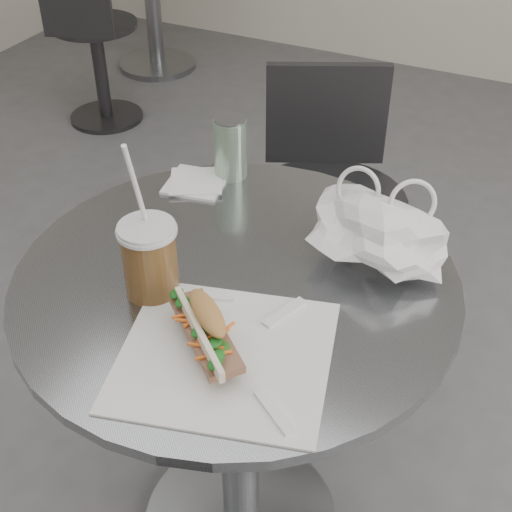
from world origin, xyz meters
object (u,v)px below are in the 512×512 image
at_px(bg_chair, 95,56).
at_px(drink_can, 230,148).
at_px(chair_far, 324,235).
at_px(banh_mi, 207,329).
at_px(iced_coffee, 150,258).
at_px(sunglasses, 373,235).
at_px(cafe_table, 238,386).

bearing_deg(bg_chair, drink_can, -61.65).
height_order(chair_far, drink_can, drink_can).
height_order(bg_chair, drink_can, drink_can).
distance_m(chair_far, bg_chair, 1.64).
relative_size(chair_far, banh_mi, 3.50).
height_order(iced_coffee, drink_can, iced_coffee).
bearing_deg(banh_mi, drink_can, 154.77).
distance_m(banh_mi, iced_coffee, 0.17).
distance_m(banh_mi, sunglasses, 0.39).
relative_size(banh_mi, drink_can, 1.75).
distance_m(chair_far, sunglasses, 0.70).
bearing_deg(drink_can, cafe_table, -61.27).
bearing_deg(chair_far, drink_can, 54.91).
bearing_deg(iced_coffee, chair_far, 88.61).
bearing_deg(iced_coffee, cafe_table, 41.49).
bearing_deg(chair_far, banh_mi, 73.66).
height_order(cafe_table, sunglasses, sunglasses).
xyz_separation_m(banh_mi, drink_can, (-0.20, 0.46, 0.02)).
bearing_deg(drink_can, iced_coffee, -82.00).
relative_size(cafe_table, iced_coffee, 2.73).
relative_size(bg_chair, iced_coffee, 2.51).
bearing_deg(iced_coffee, sunglasses, 44.77).
relative_size(cafe_table, chair_far, 0.97).
bearing_deg(banh_mi, iced_coffee, -166.88).
bearing_deg(drink_can, sunglasses, -16.80).
relative_size(chair_far, iced_coffee, 2.81).
height_order(cafe_table, banh_mi, banh_mi).
bearing_deg(sunglasses, chair_far, 77.96).
bearing_deg(bg_chair, chair_far, -49.71).
xyz_separation_m(cafe_table, banh_mi, (0.04, -0.17, 0.31)).
bearing_deg(banh_mi, sunglasses, 110.38).
xyz_separation_m(cafe_table, drink_can, (-0.16, 0.29, 0.34)).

